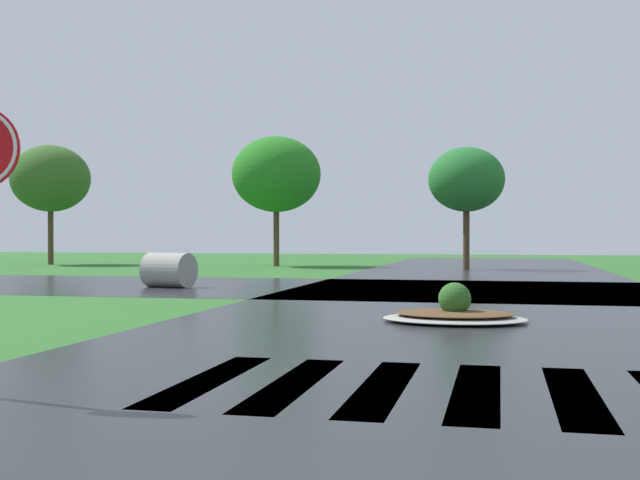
% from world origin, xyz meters
% --- Properties ---
extents(asphalt_roadway, '(10.04, 80.00, 0.01)m').
position_xyz_m(asphalt_roadway, '(0.00, 10.00, 0.00)').
color(asphalt_roadway, '#232628').
rests_on(asphalt_roadway, ground).
extents(asphalt_cross_road, '(90.00, 9.04, 0.01)m').
position_xyz_m(asphalt_cross_road, '(0.00, 18.97, 0.00)').
color(asphalt_cross_road, '#232628').
rests_on(asphalt_cross_road, ground).
extents(crosswalk_stripes, '(4.95, 3.03, 0.01)m').
position_xyz_m(crosswalk_stripes, '(0.00, 4.55, 0.00)').
color(crosswalk_stripes, white).
rests_on(crosswalk_stripes, ground).
extents(median_island, '(2.46, 1.83, 0.68)m').
position_xyz_m(median_island, '(-0.09, 10.64, 0.15)').
color(median_island, '#9E9B93').
rests_on(median_island, ground).
extents(drainage_pipe_stack, '(1.52, 1.27, 0.99)m').
position_xyz_m(drainage_pipe_stack, '(-8.58, 18.13, 0.49)').
color(drainage_pipe_stack, '#9E9B93').
rests_on(drainage_pipe_stack, ground).
extents(background_treeline, '(47.32, 5.53, 6.26)m').
position_xyz_m(background_treeline, '(1.13, 33.46, 3.94)').
color(background_treeline, '#4C3823').
rests_on(background_treeline, ground).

